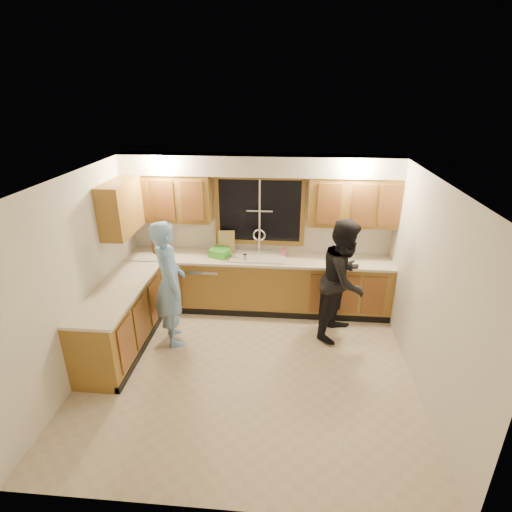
{
  "coord_description": "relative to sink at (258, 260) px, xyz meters",
  "views": [
    {
      "loc": [
        0.47,
        -4.21,
        3.42
      ],
      "look_at": [
        0.05,
        0.65,
        1.35
      ],
      "focal_mm": 28.0,
      "sensor_mm": 36.0,
      "label": 1
    }
  ],
  "objects": [
    {
      "name": "floor",
      "position": [
        0.0,
        -1.6,
        -0.86
      ],
      "size": [
        4.2,
        4.2,
        0.0
      ],
      "primitive_type": "plane",
      "color": "beige",
      "rests_on": "ground"
    },
    {
      "name": "ceiling",
      "position": [
        0.0,
        -1.6,
        1.64
      ],
      "size": [
        4.2,
        4.2,
        0.0
      ],
      "primitive_type": "plane",
      "rotation": [
        3.14,
        0.0,
        0.0
      ],
      "color": "silver"
    },
    {
      "name": "wall_back",
      "position": [
        0.0,
        0.3,
        0.39
      ],
      "size": [
        4.2,
        0.0,
        4.2
      ],
      "primitive_type": "plane",
      "rotation": [
        1.57,
        0.0,
        0.0
      ],
      "color": "silver",
      "rests_on": "ground"
    },
    {
      "name": "wall_left",
      "position": [
        -2.1,
        -1.6,
        0.39
      ],
      "size": [
        0.0,
        3.8,
        3.8
      ],
      "primitive_type": "plane",
      "rotation": [
        1.57,
        0.0,
        1.57
      ],
      "color": "silver",
      "rests_on": "ground"
    },
    {
      "name": "wall_right",
      "position": [
        2.1,
        -1.6,
        0.39
      ],
      "size": [
        0.0,
        3.8,
        3.8
      ],
      "primitive_type": "plane",
      "rotation": [
        1.57,
        0.0,
        -1.57
      ],
      "color": "silver",
      "rests_on": "ground"
    },
    {
      "name": "base_cabinets_back",
      "position": [
        0.0,
        -0.0,
        -0.42
      ],
      "size": [
        4.2,
        0.6,
        0.88
      ],
      "primitive_type": "cube",
      "color": "olive",
      "rests_on": "ground"
    },
    {
      "name": "base_cabinets_left",
      "position": [
        -1.8,
        -1.25,
        -0.42
      ],
      "size": [
        0.6,
        1.9,
        0.88
      ],
      "primitive_type": "cube",
      "color": "olive",
      "rests_on": "ground"
    },
    {
      "name": "countertop_back",
      "position": [
        0.0,
        -0.02,
        0.04
      ],
      "size": [
        4.2,
        0.63,
        0.04
      ],
      "primitive_type": "cube",
      "color": "beige",
      "rests_on": "base_cabinets_back"
    },
    {
      "name": "countertop_left",
      "position": [
        -1.79,
        -1.25,
        0.04
      ],
      "size": [
        0.63,
        1.9,
        0.04
      ],
      "primitive_type": "cube",
      "color": "beige",
      "rests_on": "base_cabinets_left"
    },
    {
      "name": "upper_cabinets_left",
      "position": [
        -1.43,
        0.13,
        0.96
      ],
      "size": [
        1.35,
        0.33,
        0.75
      ],
      "primitive_type": "cube",
      "color": "olive",
      "rests_on": "wall_back"
    },
    {
      "name": "upper_cabinets_right",
      "position": [
        1.43,
        0.13,
        0.96
      ],
      "size": [
        1.35,
        0.33,
        0.75
      ],
      "primitive_type": "cube",
      "color": "olive",
      "rests_on": "wall_back"
    },
    {
      "name": "upper_cabinets_return",
      "position": [
        -1.94,
        -0.48,
        0.96
      ],
      "size": [
        0.33,
        0.9,
        0.75
      ],
      "primitive_type": "cube",
      "color": "olive",
      "rests_on": "wall_left"
    },
    {
      "name": "soffit",
      "position": [
        0.0,
        0.12,
        1.49
      ],
      "size": [
        4.2,
        0.35,
        0.3
      ],
      "primitive_type": "cube",
      "color": "silver",
      "rests_on": "wall_back"
    },
    {
      "name": "window_frame",
      "position": [
        0.0,
        0.29,
        0.74
      ],
      "size": [
        1.44,
        0.03,
        1.14
      ],
      "color": "black",
      "rests_on": "wall_back"
    },
    {
      "name": "sink",
      "position": [
        0.0,
        0.0,
        0.0
      ],
      "size": [
        0.86,
        0.52,
        0.57
      ],
      "color": "silver",
      "rests_on": "countertop_back"
    },
    {
      "name": "dishwasher",
      "position": [
        -0.85,
        -0.01,
        -0.45
      ],
      "size": [
        0.6,
        0.56,
        0.82
      ],
      "primitive_type": "cube",
      "color": "white",
      "rests_on": "floor"
    },
    {
      "name": "stove",
      "position": [
        -1.8,
        -1.82,
        -0.41
      ],
      "size": [
        0.58,
        0.75,
        0.9
      ],
      "primitive_type": "cube",
      "color": "white",
      "rests_on": "floor"
    },
    {
      "name": "man",
      "position": [
        -1.15,
        -1.01,
        0.05
      ],
      "size": [
        0.67,
        0.79,
        1.82
      ],
      "primitive_type": "imported",
      "rotation": [
        0.0,
        0.0,
        2.0
      ],
      "color": "#7BB0E9",
      "rests_on": "floor"
    },
    {
      "name": "woman",
      "position": [
        1.28,
        -0.63,
        0.03
      ],
      "size": [
        1.0,
        1.08,
        1.78
      ],
      "primitive_type": "imported",
      "rotation": [
        0.0,
        0.0,
        1.08
      ],
      "color": "black",
      "rests_on": "floor"
    },
    {
      "name": "knife_block",
      "position": [
        -1.65,
        0.04,
        0.18
      ],
      "size": [
        0.17,
        0.17,
        0.24
      ],
      "primitive_type": "cube",
      "rotation": [
        0.0,
        0.0,
        0.73
      ],
      "color": "brown",
      "rests_on": "countertop_back"
    },
    {
      "name": "cutting_board",
      "position": [
        -0.53,
        0.19,
        0.23
      ],
      "size": [
        0.28,
        0.12,
        0.35
      ],
      "primitive_type": "cube",
      "rotation": [
        -0.21,
        0.0,
        0.11
      ],
      "color": "tan",
      "rests_on": "countertop_back"
    },
    {
      "name": "dish_crate",
      "position": [
        -0.61,
        -0.03,
        0.12
      ],
      "size": [
        0.35,
        0.34,
        0.13
      ],
      "primitive_type": "cube",
      "rotation": [
        0.0,
        0.0,
        -0.37
      ],
      "color": "green",
      "rests_on": "countertop_back"
    },
    {
      "name": "soap_bottle",
      "position": [
        0.4,
        0.1,
        0.14
      ],
      "size": [
        0.09,
        0.09,
        0.17
      ],
      "primitive_type": "imported",
      "rotation": [
        0.0,
        0.0,
        -0.14
      ],
      "color": "#DB537B",
      "rests_on": "countertop_back"
    },
    {
      "name": "bowl",
      "position": [
        1.2,
        -0.03,
        0.08
      ],
      "size": [
        0.27,
        0.27,
        0.05
      ],
      "primitive_type": "imported",
      "rotation": [
        0.0,
        0.0,
        -0.26
      ],
      "color": "silver",
      "rests_on": "countertop_back"
    },
    {
      "name": "can_left",
      "position": [
        -0.38,
        -0.13,
        0.12
      ],
      "size": [
        0.08,
        0.08,
        0.13
      ],
      "primitive_type": "cylinder",
      "rotation": [
        0.0,
        0.0,
        -0.19
      ],
      "color": "beige",
      "rests_on": "countertop_back"
    },
    {
      "name": "can_right",
      "position": [
        -0.19,
        -0.18,
        0.11
      ],
      "size": [
        0.07,
        0.07,
        0.12
      ],
      "primitive_type": "cylinder",
      "rotation": [
        0.0,
        0.0,
        0.11
      ],
      "color": "beige",
      "rests_on": "countertop_back"
    }
  ]
}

